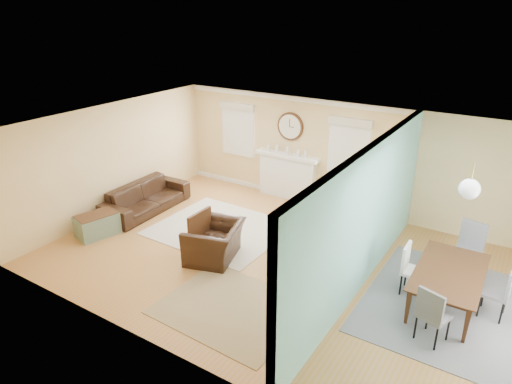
# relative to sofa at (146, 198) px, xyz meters

# --- Properties ---
(floor) EXTENTS (9.00, 9.00, 0.00)m
(floor) POSITION_rel_sofa_xyz_m (3.96, -0.35, -0.33)
(floor) COLOR #B0732E
(floor) RESTS_ON ground
(wall_back) EXTENTS (9.00, 0.02, 2.60)m
(wall_back) POSITION_rel_sofa_xyz_m (3.96, 2.65, 0.97)
(wall_back) COLOR tan
(wall_back) RESTS_ON ground
(wall_front) EXTENTS (9.00, 0.02, 2.60)m
(wall_front) POSITION_rel_sofa_xyz_m (3.96, -3.35, 0.97)
(wall_front) COLOR tan
(wall_front) RESTS_ON ground
(wall_left) EXTENTS (0.02, 6.00, 2.60)m
(wall_left) POSITION_rel_sofa_xyz_m (-0.54, -0.35, 0.97)
(wall_left) COLOR tan
(wall_left) RESTS_ON ground
(ceiling) EXTENTS (9.00, 6.00, 0.02)m
(ceiling) POSITION_rel_sofa_xyz_m (3.96, -0.35, 2.27)
(ceiling) COLOR white
(ceiling) RESTS_ON wall_back
(partition) EXTENTS (0.17, 6.00, 2.60)m
(partition) POSITION_rel_sofa_xyz_m (5.47, -0.07, 1.02)
(partition) COLOR tan
(partition) RESTS_ON ground
(fireplace) EXTENTS (1.70, 0.30, 1.17)m
(fireplace) POSITION_rel_sofa_xyz_m (2.46, 2.53, 0.26)
(fireplace) COLOR white
(fireplace) RESTS_ON ground
(wall_clock) EXTENTS (0.70, 0.07, 0.70)m
(wall_clock) POSITION_rel_sofa_xyz_m (2.46, 2.62, 1.52)
(wall_clock) COLOR #4B2612
(wall_clock) RESTS_ON wall_back
(window_left) EXTENTS (1.05, 0.13, 1.42)m
(window_left) POSITION_rel_sofa_xyz_m (0.91, 2.61, 1.33)
(window_left) COLOR white
(window_left) RESTS_ON wall_back
(window_right) EXTENTS (1.05, 0.13, 1.42)m
(window_right) POSITION_rel_sofa_xyz_m (4.01, 2.61, 1.33)
(window_right) COLOR white
(window_right) RESTS_ON wall_back
(pendant) EXTENTS (0.30, 0.30, 0.55)m
(pendant) POSITION_rel_sofa_xyz_m (6.96, -0.35, 1.87)
(pendant) COLOR gold
(pendant) RESTS_ON ceiling
(rug_cream) EXTENTS (2.80, 2.44, 0.01)m
(rug_cream) POSITION_rel_sofa_xyz_m (2.09, 0.15, -0.32)
(rug_cream) COLOR beige
(rug_cream) RESTS_ON floor
(rug_jute) EXTENTS (2.32, 1.92, 0.01)m
(rug_jute) POSITION_rel_sofa_xyz_m (3.95, -2.03, -0.33)
(rug_jute) COLOR tan
(rug_jute) RESTS_ON floor
(rug_grey) EXTENTS (2.50, 3.13, 0.01)m
(rug_grey) POSITION_rel_sofa_xyz_m (6.92, -0.05, -0.33)
(rug_grey) COLOR slate
(rug_grey) RESTS_ON floor
(sofa) EXTENTS (0.96, 2.30, 0.66)m
(sofa) POSITION_rel_sofa_xyz_m (0.00, 0.00, 0.00)
(sofa) COLOR black
(sofa) RESTS_ON floor
(eames_chair) EXTENTS (1.25, 1.35, 0.72)m
(eames_chair) POSITION_rel_sofa_xyz_m (2.75, -0.91, 0.03)
(eames_chair) COLOR black
(eames_chair) RESTS_ON floor
(green_chair) EXTENTS (0.76, 0.78, 0.68)m
(green_chair) POSITION_rel_sofa_xyz_m (4.37, 1.95, 0.01)
(green_chair) COLOR #016F38
(green_chair) RESTS_ON floor
(trunk) EXTENTS (0.71, 0.95, 0.49)m
(trunk) POSITION_rel_sofa_xyz_m (0.04, -1.49, -0.09)
(trunk) COLOR slate
(trunk) RESTS_ON floor
(credenza) EXTENTS (0.53, 1.56, 0.80)m
(credenza) POSITION_rel_sofa_xyz_m (5.19, 1.38, 0.07)
(credenza) COLOR #A87948
(credenza) RESTS_ON floor
(tv) EXTENTS (0.18, 1.16, 0.67)m
(tv) POSITION_rel_sofa_xyz_m (5.17, 1.38, 0.80)
(tv) COLOR black
(tv) RESTS_ON credenza
(garden_stool) EXTENTS (0.37, 0.37, 0.55)m
(garden_stool) POSITION_rel_sofa_xyz_m (5.24, 0.21, -0.06)
(garden_stool) COLOR white
(garden_stool) RESTS_ON floor
(potted_plant) EXTENTS (0.48, 0.48, 0.41)m
(potted_plant) POSITION_rel_sofa_xyz_m (5.24, 0.21, 0.42)
(potted_plant) COLOR #337F33
(potted_plant) RESTS_ON garden_stool
(dining_table) EXTENTS (1.06, 1.86, 0.65)m
(dining_table) POSITION_rel_sofa_xyz_m (6.92, -0.05, -0.01)
(dining_table) COLOR #4B2612
(dining_table) RESTS_ON floor
(dining_chair_n) EXTENTS (0.54, 0.54, 1.03)m
(dining_chair_n) POSITION_rel_sofa_xyz_m (6.97, 1.05, 0.28)
(dining_chair_n) COLOR slate
(dining_chair_n) RESTS_ON floor
(dining_chair_s) EXTENTS (0.51, 0.51, 0.92)m
(dining_chair_s) POSITION_rel_sofa_xyz_m (6.89, -1.07, 0.21)
(dining_chair_s) COLOR slate
(dining_chair_s) RESTS_ON floor
(dining_chair_w) EXTENTS (0.40, 0.40, 0.90)m
(dining_chair_w) POSITION_rel_sofa_xyz_m (6.34, -0.02, 0.20)
(dining_chair_w) COLOR white
(dining_chair_w) RESTS_ON floor
(dining_chair_e) EXTENTS (0.42, 0.42, 0.90)m
(dining_chair_e) POSITION_rel_sofa_xyz_m (7.57, 0.04, 0.20)
(dining_chair_e) COLOR slate
(dining_chair_e) RESTS_ON floor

